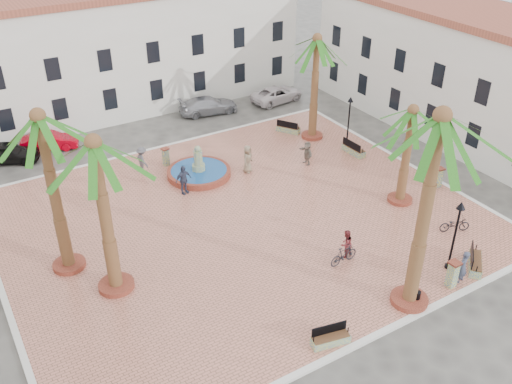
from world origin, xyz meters
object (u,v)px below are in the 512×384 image
lamppost_s (457,224)px  bench_ne (288,129)px  fountain (199,171)px  lamppost_e (349,112)px  palm_ne (317,50)px  pedestrian_fountain_b (183,180)px  bench_se (475,263)px  cyclist_a (463,267)px  palm_nw (42,135)px  cyclist_b (346,244)px  car_black (6,153)px  car_white (277,94)px  bollard_se (453,274)px  car_red (50,141)px  palm_e (411,122)px  bicycle_a (455,224)px  bicycle_b (344,255)px  bollard_n (166,156)px  bollard_e (439,177)px  pedestrian_north (142,160)px  litter_bin (417,297)px  pedestrian_east (307,153)px  bench_e (353,150)px  pedestrian_fountain_a (248,159)px  palm_sw (96,162)px  car_silver (208,105)px

lamppost_s → bench_ne: bearing=83.1°
fountain → lamppost_e: 11.44m
palm_ne → pedestrian_fountain_b: palm_ne is taller
fountain → bench_se: fountain is taller
bench_ne → cyclist_a: bearing=140.3°
palm_nw → cyclist_b: bearing=-27.6°
car_black → car_white: (21.71, -0.31, -0.08)m
bench_ne → lamppost_s: size_ratio=0.46×
lamppost_e → bollard_se: lamppost_e is taller
bollard_se → car_red: 28.41m
palm_nw → palm_e: (18.81, -3.98, -2.23)m
bicycle_a → bicycle_b: bicycle_b is taller
bicycle_b → car_white: 22.45m
bollard_n → cyclist_b: 14.61m
bollard_e → cyclist_b: (-9.53, -2.64, 0.11)m
car_white → pedestrian_north: bearing=106.5°
bicycle_a → car_white: car_white is taller
fountain → litter_bin: fountain is taller
lamppost_s → bicycle_b: size_ratio=2.29×
bicycle_a → bench_se: bearing=175.2°
car_red → pedestrian_east: bearing=-109.9°
palm_ne → bollard_se: size_ratio=5.31×
bench_e → cyclist_b: (-7.89, -8.89, 0.50)m
pedestrian_north → cyclist_a: bearing=-160.5°
lamppost_e → car_black: (-21.38, 10.02, -1.86)m
bicycle_b → lamppost_e: bearing=-43.4°
lamppost_s → pedestrian_fountain_a: lamppost_s is taller
palm_sw → fountain: bearing=43.4°
palm_sw → cyclist_a: palm_sw is taller
fountain → bollard_se: 17.13m
palm_nw → bench_e: palm_nw is taller
bench_se → car_red: size_ratio=0.48×
cyclist_b → car_white: cyclist_b is taller
cyclist_b → pedestrian_east: 10.28m
bench_se → litter_bin: bearing=143.5°
bench_se → cyclist_b: 6.52m
bollard_n → bollard_e: (13.48, -11.43, 0.02)m
lamppost_e → bollard_se: bearing=-110.7°
palm_ne → bicycle_b: size_ratio=4.48×
car_silver → pedestrian_east: bearing=-162.3°
palm_nw → pedestrian_east: bearing=9.5°
bench_ne → bollard_e: bearing=164.9°
bench_se → lamppost_s: 2.72m
lamppost_s → cyclist_b: 5.52m
bicycle_b → pedestrian_east: size_ratio=1.07×
fountain → litter_bin: bearing=-78.6°
pedestrian_fountain_a → car_white: pedestrian_fountain_a is taller
pedestrian_fountain_b → bollard_e: bearing=-39.1°
palm_ne → fountain: bearing=-174.7°
cyclist_a → car_black: size_ratio=0.42×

